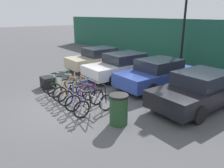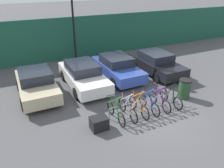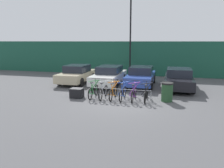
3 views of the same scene
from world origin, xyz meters
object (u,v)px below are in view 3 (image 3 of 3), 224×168
at_px(bicycle_silver, 103,92).
at_px(car_black, 179,79).
at_px(bicycle_green, 93,91).
at_px(bike_rack, 120,90).
at_px(car_blue, 141,76).
at_px(car_beige, 77,74).
at_px(trash_bin, 167,92).
at_px(bicycle_purple, 134,94).
at_px(lamp_post, 130,31).
at_px(bicycle_black, 146,94).
at_px(bicycle_orange, 113,92).
at_px(car_white, 109,76).
at_px(cargo_crate, 77,93).
at_px(bicycle_blue, 123,93).

height_order(bicycle_silver, car_black, car_black).
bearing_deg(bicycle_green, bike_rack, 3.52).
relative_size(car_blue, car_black, 0.99).
distance_m(car_beige, trash_bin, 7.77).
bearing_deg(car_blue, bicycle_purple, -87.74).
bearing_deg(lamp_post, bicycle_black, -73.62).
xyz_separation_m(bicycle_orange, car_blue, (1.01, 4.17, 0.31)).
bearing_deg(car_black, car_blue, 169.95).
height_order(bicycle_silver, bicycle_orange, same).
distance_m(car_white, car_blue, 2.35).
bearing_deg(car_beige, bicycle_black, -34.05).
height_order(bike_rack, car_black, car_black).
bearing_deg(car_beige, car_blue, 3.18).
height_order(car_black, cargo_crate, car_black).
xyz_separation_m(lamp_post, cargo_crate, (-1.60, -8.25, -3.80)).
bearing_deg(car_beige, bike_rack, -41.40).
height_order(car_white, lamp_post, lamp_post).
relative_size(car_white, cargo_crate, 6.45).
bearing_deg(bicycle_blue, trash_bin, 7.06).
bearing_deg(car_blue, bicycle_green, -117.72).
height_order(bicycle_green, bicycle_purple, same).
xyz_separation_m(bicycle_silver, car_blue, (1.60, 4.17, 0.31)).
xyz_separation_m(bicycle_black, car_white, (-3.17, 3.91, 0.31)).
bearing_deg(bicycle_purple, lamp_post, 104.88).
bearing_deg(trash_bin, bicycle_blue, -173.80).
relative_size(bicycle_blue, trash_bin, 1.66).
bearing_deg(bicycle_blue, car_blue, 84.60).
distance_m(bicycle_silver, car_beige, 5.14).
bearing_deg(car_beige, cargo_crate, -66.44).
height_order(bicycle_purple, car_black, car_black).
relative_size(bicycle_purple, car_beige, 0.42).
bearing_deg(car_white, trash_bin, -40.57).
height_order(bicycle_green, car_black, car_black).
bearing_deg(bicycle_black, car_beige, 147.25).
bearing_deg(car_white, bicycle_green, -87.94).
distance_m(bike_rack, bicycle_silver, 0.94).
bearing_deg(bicycle_green, car_blue, 60.20).
distance_m(car_blue, car_black, 2.67).
xyz_separation_m(bicycle_blue, lamp_post, (-1.05, 7.97, 3.70)).
xyz_separation_m(bicycle_black, car_black, (1.79, 3.70, 0.31)).
bearing_deg(car_black, cargo_crate, -145.27).
bearing_deg(car_white, bicycle_blue, -64.39).
distance_m(car_blue, lamp_post, 5.31).
bearing_deg(bicycle_orange, bicycle_black, 0.28).
bearing_deg(car_white, car_beige, -179.68).
height_order(bike_rack, car_beige, car_beige).
bearing_deg(bike_rack, bicycle_black, -5.60).
distance_m(bicycle_purple, car_beige, 6.42).
xyz_separation_m(bicycle_orange, car_white, (-1.32, 3.91, 0.31)).
distance_m(bicycle_black, car_black, 4.13).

